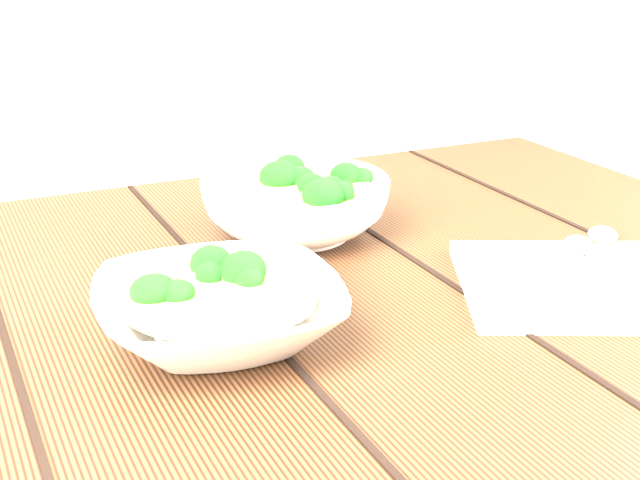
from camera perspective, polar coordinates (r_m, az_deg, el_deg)
table at (r=0.88m, az=-3.91°, el=-10.83°), size 1.20×0.80×0.75m
soup_bowl_front at (r=0.74m, az=-6.47°, el=-4.48°), size 0.23×0.23×0.06m
soup_bowl_back at (r=0.97m, az=-1.57°, el=2.26°), size 0.25×0.25×0.07m
trivet at (r=0.85m, az=-5.05°, el=-2.06°), size 0.13×0.13×0.02m
napkin at (r=0.87m, az=16.82°, el=-2.68°), size 0.30×0.28×0.01m
spoon_left at (r=0.91m, az=16.27°, el=-1.11°), size 0.14×0.16×0.01m
spoon_right at (r=0.94m, az=17.66°, el=-0.43°), size 0.14×0.16×0.01m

